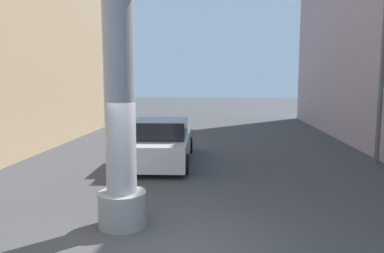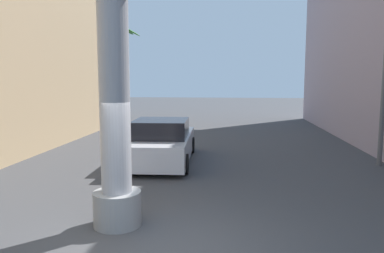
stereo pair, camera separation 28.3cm
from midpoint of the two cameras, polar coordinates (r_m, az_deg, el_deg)
ground_plane at (r=16.18m, az=0.69°, el=-3.28°), size 90.19×90.19×0.00m
street_lamp at (r=14.15m, az=25.16°, el=11.35°), size 2.48×0.28×6.78m
car_lead at (r=13.31m, az=-5.32°, el=-2.51°), size 2.25×4.99×1.56m
palm_tree_far_left at (r=25.66m, az=-12.43°, el=9.16°), size 2.99×3.07×6.60m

